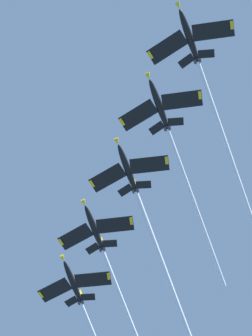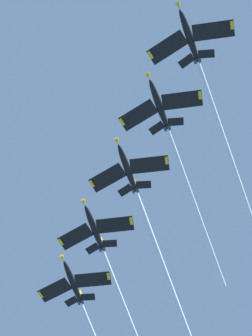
{
  "view_description": "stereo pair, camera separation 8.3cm",
  "coord_description": "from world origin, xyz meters",
  "views": [
    {
      "loc": [
        -4.83,
        54.56,
        1.68
      ],
      "look_at": [
        25.35,
        -37.99,
        121.34
      ],
      "focal_mm": 70.59,
      "sensor_mm": 36.0,
      "label": 1
    },
    {
      "loc": [
        -4.75,
        54.58,
        1.68
      ],
      "look_at": [
        25.35,
        -37.99,
        121.34
      ],
      "focal_mm": 70.59,
      "sensor_mm": 36.0,
      "label": 2
    }
  ],
  "objects": [
    {
      "name": "jet_lead",
      "position": [
        2.49,
        -24.25,
        126.18
      ],
      "size": [
        20.07,
        50.51,
        25.26
      ],
      "color": "black"
    },
    {
      "name": "jet_second",
      "position": [
        13.13,
        -33.97,
        122.27
      ],
      "size": [
        20.08,
        49.69,
        23.29
      ],
      "color": "black"
    },
    {
      "name": "jet_fourth",
      "position": [
        36.76,
        -59.39,
        112.52
      ],
      "size": [
        20.08,
        52.92,
        25.68
      ],
      "color": "black"
    },
    {
      "name": "jet_fifth",
      "position": [
        46.63,
        -69.74,
        108.39
      ],
      "size": [
        20.1,
        49.95,
        23.01
      ],
      "color": "black"
    },
    {
      "name": "jet_third",
      "position": [
        24.23,
        -49.03,
        115.86
      ],
      "size": [
        20.1,
        50.61,
        23.52
      ],
      "color": "black"
    }
  ]
}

